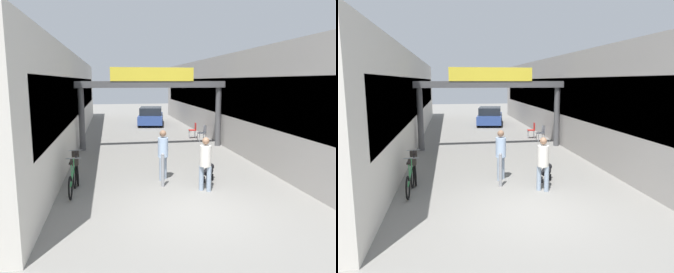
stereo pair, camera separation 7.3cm
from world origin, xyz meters
TOP-DOWN VIEW (x-y plane):
  - ground_plane at (0.00, 0.00)m, footprint 80.00×80.00m
  - storefront_left at (-5.09, 11.00)m, footprint 3.00×26.00m
  - storefront_right at (5.09, 11.00)m, footprint 3.00×26.00m
  - arcade_sign_gateway at (0.00, 8.14)m, footprint 7.40×0.47m
  - pedestrian_with_dog at (0.73, 1.52)m, footprint 0.47×0.47m
  - pedestrian_companion at (-0.33, 2.86)m, footprint 0.48×0.48m
  - dog_on_leash at (1.12, 2.43)m, footprint 0.62×0.76m
  - bicycle_green_nearest at (-3.16, 2.06)m, footprint 0.46×1.69m
  - bicycle_black_second at (-3.17, 3.27)m, footprint 0.46×1.68m
  - bollard_post_metal at (-0.46, 2.14)m, footprint 0.10×0.10m
  - cafe_chair_aluminium_nearer at (2.93, 9.38)m, footprint 0.43×0.43m
  - cafe_chair_red_farther at (2.70, 10.52)m, footprint 0.44×0.44m
  - parked_car_blue at (1.00, 16.83)m, footprint 2.38×4.23m

SIDE VIEW (x-z plane):
  - ground_plane at x=0.00m, z-range 0.00..0.00m
  - dog_on_leash at x=1.12m, z-range 0.07..0.62m
  - bicycle_green_nearest at x=-3.16m, z-range -0.05..0.93m
  - bicycle_black_second at x=-3.17m, z-range -0.05..0.93m
  - cafe_chair_aluminium_nearer at x=2.93m, z-range 0.10..0.99m
  - cafe_chair_red_farther at x=2.70m, z-range 0.10..0.99m
  - bollard_post_metal at x=-0.46m, z-range 0.01..1.08m
  - parked_car_blue at x=1.00m, z-range -0.02..1.31m
  - pedestrian_with_dog at x=0.73m, z-range 0.11..1.75m
  - pedestrian_companion at x=-0.33m, z-range 0.12..1.80m
  - storefront_left at x=-5.09m, z-range 0.00..4.55m
  - storefront_right at x=5.09m, z-range 0.00..4.55m
  - arcade_sign_gateway at x=0.00m, z-range 0.79..4.69m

